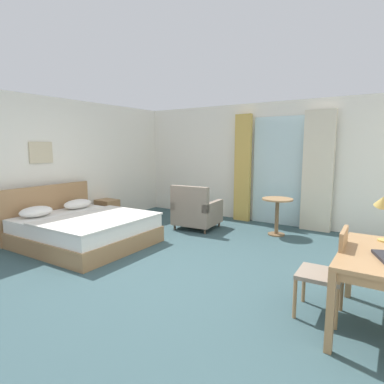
# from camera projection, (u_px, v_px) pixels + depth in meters

# --- Properties ---
(ground) EXTENTS (6.45, 7.45, 0.10)m
(ground) POSITION_uv_depth(u_px,v_px,m) (158.00, 273.00, 4.30)
(ground) COLOR #334C51
(wall_back) EXTENTS (6.05, 0.12, 2.56)m
(wall_back) POSITION_uv_depth(u_px,v_px,m) (259.00, 163.00, 6.96)
(wall_back) COLOR white
(wall_back) RESTS_ON ground
(wall_left) EXTENTS (0.12, 7.05, 2.56)m
(wall_left) POSITION_uv_depth(u_px,v_px,m) (30.00, 167.00, 5.75)
(wall_left) COLOR white
(wall_left) RESTS_ON ground
(balcony_glass_door) EXTENTS (1.13, 0.02, 2.25)m
(balcony_glass_door) POSITION_uv_depth(u_px,v_px,m) (279.00, 171.00, 6.65)
(balcony_glass_door) COLOR silver
(balcony_glass_door) RESTS_ON ground
(curtain_panel_left) EXTENTS (0.36, 0.10, 2.33)m
(curtain_panel_left) POSITION_uv_depth(u_px,v_px,m) (243.00, 168.00, 7.00)
(curtain_panel_left) COLOR tan
(curtain_panel_left) RESTS_ON ground
(curtain_panel_right) EXTENTS (0.57, 0.10, 2.33)m
(curtain_panel_right) POSITION_uv_depth(u_px,v_px,m) (318.00, 171.00, 6.13)
(curtain_panel_right) COLOR beige
(curtain_panel_right) RESTS_ON ground
(bed) EXTENTS (2.08, 1.83, 0.94)m
(bed) POSITION_uv_depth(u_px,v_px,m) (83.00, 228.00, 5.38)
(bed) COLOR #9E754C
(bed) RESTS_ON ground
(nightstand) EXTENTS (0.43, 0.37, 0.49)m
(nightstand) POSITION_uv_depth(u_px,v_px,m) (107.00, 211.00, 6.96)
(nightstand) COLOR #9E754C
(nightstand) RESTS_ON ground
(writing_desk) EXTENTS (0.63, 1.21, 0.72)m
(writing_desk) POSITION_uv_depth(u_px,v_px,m) (378.00, 263.00, 2.80)
(writing_desk) COLOR #9E754C
(writing_desk) RESTS_ON ground
(desk_chair) EXTENTS (0.43, 0.44, 0.89)m
(desk_chair) POSITION_uv_depth(u_px,v_px,m) (329.00, 268.00, 3.04)
(desk_chair) COLOR gray
(desk_chair) RESTS_ON ground
(desk_lamp) EXTENTS (0.20, 0.28, 0.46)m
(desk_lamp) POSITION_uv_depth(u_px,v_px,m) (383.00, 206.00, 3.19)
(desk_lamp) COLOR tan
(desk_lamp) RESTS_ON writing_desk
(armchair_by_window) EXTENTS (0.86, 0.86, 0.89)m
(armchair_by_window) POSITION_uv_depth(u_px,v_px,m) (196.00, 212.00, 6.38)
(armchair_by_window) COLOR gray
(armchair_by_window) RESTS_ON ground
(round_cafe_table) EXTENTS (0.56, 0.56, 0.69)m
(round_cafe_table) POSITION_uv_depth(u_px,v_px,m) (277.00, 209.00, 5.90)
(round_cafe_table) COLOR #9E754C
(round_cafe_table) RESTS_ON ground
(framed_picture) EXTENTS (0.03, 0.44, 0.39)m
(framed_picture) POSITION_uv_depth(u_px,v_px,m) (41.00, 152.00, 5.81)
(framed_picture) COLOR beige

